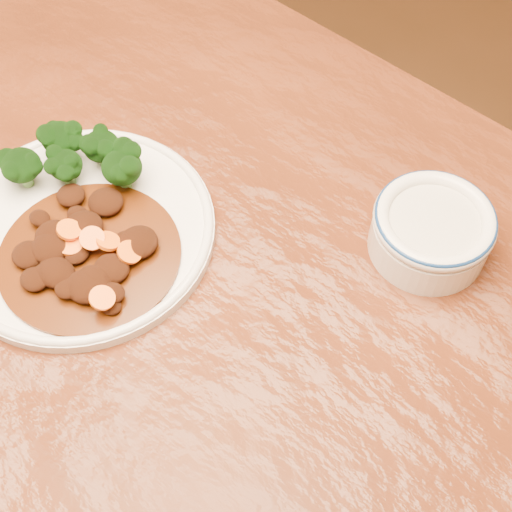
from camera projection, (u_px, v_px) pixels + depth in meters
The scene contains 6 objects.
ground at pixel (186, 459), 1.43m from camera, with size 4.00×4.00×0.00m, color #492C12.
dining_table at pixel (141, 284), 0.88m from camera, with size 1.60×1.07×0.75m.
dinner_plate at pixel (81, 229), 0.81m from camera, with size 0.31×0.31×0.02m.
broccoli_florets at pixel (75, 157), 0.83m from camera, with size 0.14×0.12×0.05m.
mince_stew at pixel (83, 252), 0.78m from camera, with size 0.20×0.20×0.04m.
dip_bowl at pixel (432, 230), 0.78m from camera, with size 0.13×0.13×0.06m.
Camera 1 is at (0.38, -0.30, 1.42)m, focal length 50.00 mm.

